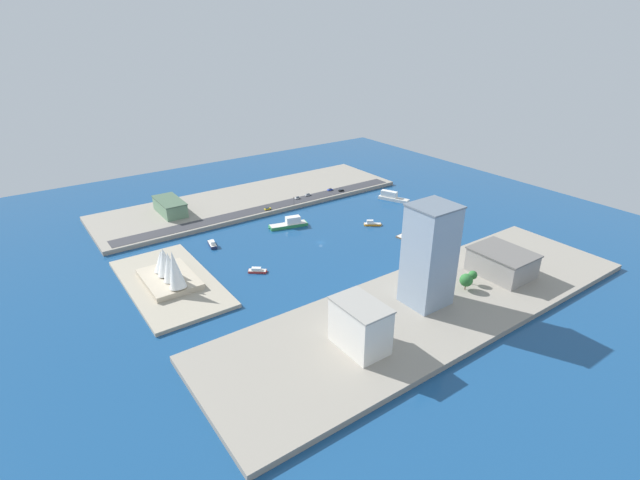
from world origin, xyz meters
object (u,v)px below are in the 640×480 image
object	(u,v)px
barge_flat_brown	(412,239)
hotel_broad_white	(360,325)
suv_black	(341,190)
van_white	(297,198)
traffic_light_waterfront	(294,200)
water_taxi_orange	(372,224)
ferry_green_doubledeck	(290,223)
patrol_launch_navy	(212,244)
carpark_squat_concrete	(502,262)
terminal_long_green	(170,206)
hatchback_blue	(330,190)
taxi_yellow_cab	(267,209)
tower_tall_glass	(429,256)
opera_landmark	(169,270)
ferry_white_commuter	(392,197)
tugboat_red	(257,271)
sedan_silver	(308,195)

from	to	relation	value
barge_flat_brown	hotel_broad_white	distance (m)	122.71
suv_black	van_white	distance (m)	39.73
traffic_light_waterfront	hotel_broad_white	bearing A→B (deg)	156.78
hotel_broad_white	traffic_light_waterfront	xyz separation A→B (m)	(161.88, -69.46, -6.42)
water_taxi_orange	ferry_green_doubledeck	size ratio (longest dim) A/B	0.41
patrol_launch_navy	carpark_squat_concrete	bearing A→B (deg)	-139.09
terminal_long_green	hatchback_blue	distance (m)	127.82
hotel_broad_white	carpark_squat_concrete	xyz separation A→B (m)	(4.89, -105.15, -3.86)
ferry_green_doubledeck	suv_black	world-z (taller)	ferry_green_doubledeck
traffic_light_waterfront	taxi_yellow_cab	bearing A→B (deg)	82.28
suv_black	van_white	bearing A→B (deg)	82.45
patrol_launch_navy	tower_tall_glass	xyz separation A→B (m)	(-127.25, -58.13, 27.23)
tower_tall_glass	opera_landmark	xyz separation A→B (m)	(93.77, 96.76, -19.03)
traffic_light_waterfront	carpark_squat_concrete	bearing A→B (deg)	-167.19
barge_flat_brown	taxi_yellow_cab	world-z (taller)	taxi_yellow_cab
hotel_broad_white	hatchback_blue	world-z (taller)	hotel_broad_white
tower_tall_glass	ferry_white_commuter	bearing A→B (deg)	-37.23
barge_flat_brown	traffic_light_waterfront	size ratio (longest dim) A/B	3.62
patrol_launch_navy	suv_black	distance (m)	130.55
van_white	taxi_yellow_cab	bearing A→B (deg)	102.92
patrol_launch_navy	water_taxi_orange	bearing A→B (deg)	-107.59
suv_black	van_white	size ratio (longest dim) A/B	1.10
traffic_light_waterfront	opera_landmark	distance (m)	130.88
ferry_green_doubledeck	van_white	size ratio (longest dim) A/B	6.74
barge_flat_brown	taxi_yellow_cab	bearing A→B (deg)	28.89
opera_landmark	barge_flat_brown	bearing A→B (deg)	-103.10
patrol_launch_navy	hatchback_blue	size ratio (longest dim) A/B	2.89
barge_flat_brown	opera_landmark	xyz separation A→B (m)	(34.57, 148.56, 8.39)
tower_tall_glass	taxi_yellow_cab	distance (m)	157.86
patrol_launch_navy	van_white	world-z (taller)	van_white
ferry_white_commuter	carpark_squat_concrete	size ratio (longest dim) A/B	0.81
water_taxi_orange	opera_landmark	xyz separation A→B (m)	(-0.12, 143.86, 8.27)
water_taxi_orange	hatchback_blue	size ratio (longest dim) A/B	2.62
tower_tall_glass	hatchback_blue	bearing A→B (deg)	-20.79
carpark_squat_concrete	opera_landmark	bearing A→B (deg)	57.31
ferry_green_doubledeck	tugboat_red	size ratio (longest dim) A/B	2.74
ferry_white_commuter	taxi_yellow_cab	bearing A→B (deg)	71.57
water_taxi_orange	barge_flat_brown	distance (m)	35.01
ferry_white_commuter	suv_black	bearing A→B (deg)	36.96
hotel_broad_white	terminal_long_green	xyz separation A→B (m)	(199.75, 13.03, -5.56)
opera_landmark	tugboat_red	bearing A→B (deg)	-107.05
water_taxi_orange	ferry_green_doubledeck	bearing A→B (deg)	56.79
ferry_white_commuter	sedan_silver	world-z (taller)	ferry_white_commuter
barge_flat_brown	opera_landmark	world-z (taller)	opera_landmark
tugboat_red	sedan_silver	bearing A→B (deg)	-47.28
ferry_white_commuter	taxi_yellow_cab	size ratio (longest dim) A/B	5.02
barge_flat_brown	suv_black	distance (m)	100.07
tower_tall_glass	carpark_squat_concrete	size ratio (longest dim) A/B	1.62
ferry_white_commuter	hotel_broad_white	bearing A→B (deg)	132.75
hotel_broad_white	van_white	bearing A→B (deg)	-24.66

